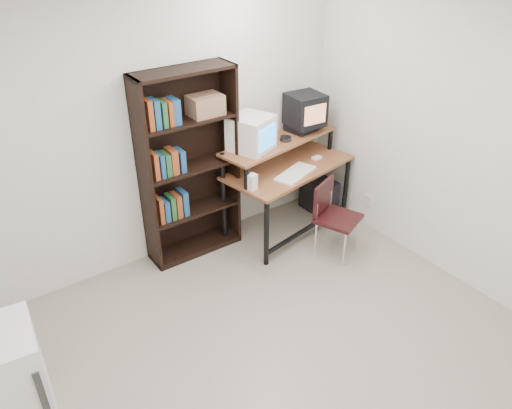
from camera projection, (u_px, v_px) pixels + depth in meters
floor at (290, 378)px, 3.68m from camera, size 4.00×4.00×0.01m
ceiling at (309, 2)px, 2.35m from camera, size 4.00×4.00×0.01m
back_wall at (152, 129)px, 4.41m from camera, size 4.00×0.01×2.60m
right_wall at (488, 150)px, 4.02m from camera, size 0.01×4.00×2.60m
computer_desk at (287, 168)px, 5.08m from camera, size 1.44×0.89×0.98m
crt_monitor at (251, 134)px, 4.73m from camera, size 0.47×0.47×0.34m
vcr at (303, 127)px, 5.23m from camera, size 0.40×0.32×0.08m
crt_tv at (305, 110)px, 5.09m from camera, size 0.37×0.37×0.32m
cd_spindle at (285, 139)px, 4.99m from camera, size 0.14×0.14×0.05m
keyboard at (295, 174)px, 4.89m from camera, size 0.51×0.35×0.03m
mousepad at (316, 160)px, 5.20m from camera, size 0.23×0.19×0.01m
mouse at (317, 158)px, 5.19m from camera, size 0.10×0.06×0.03m
desk_speaker at (252, 183)px, 4.60m from camera, size 0.09×0.09×0.17m
pc_tower at (319, 195)px, 5.61m from camera, size 0.20×0.45×0.42m
school_chair at (333, 212)px, 4.81m from camera, size 0.49×0.49×0.76m
bookshelf at (188, 164)px, 4.62m from camera, size 0.92×0.32×1.83m
mini_fridge at (5, 387)px, 3.10m from camera, size 0.54×0.55×0.83m
wall_outlet at (367, 200)px, 5.33m from camera, size 0.02×0.08×0.12m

